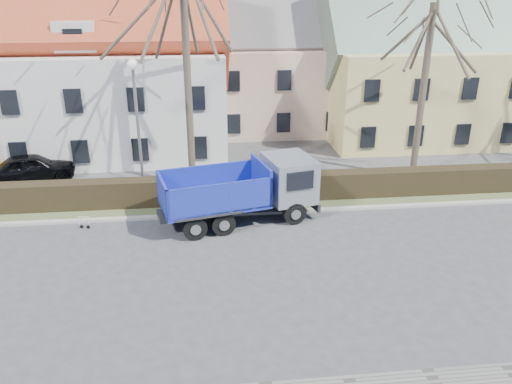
{
  "coord_description": "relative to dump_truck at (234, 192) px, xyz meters",
  "views": [
    {
      "loc": [
        -1.35,
        -16.14,
        9.71
      ],
      "look_at": [
        0.78,
        3.37,
        1.6
      ],
      "focal_mm": 35.0,
      "sensor_mm": 36.0,
      "label": 1
    }
  ],
  "objects": [
    {
      "name": "cart_frame",
      "position": [
        -6.68,
        0.06,
        -1.1
      ],
      "size": [
        0.77,
        0.54,
        0.64
      ],
      "primitive_type": null,
      "rotation": [
        0.0,
        0.0,
        -0.22
      ],
      "color": "silver",
      "rests_on": "ground"
    },
    {
      "name": "building_pink",
      "position": [
        4.13,
        16.11,
        2.58
      ],
      "size": [
        10.8,
        8.8,
        8.0
      ],
      "primitive_type": null,
      "color": "beige",
      "rests_on": "ground"
    },
    {
      "name": "tree_1",
      "position": [
        -1.87,
        4.61,
        4.91
      ],
      "size": [
        9.2,
        9.2,
        12.65
      ],
      "primitive_type": null,
      "color": "#4B4134",
      "rests_on": "ground"
    },
    {
      "name": "dump_truck",
      "position": [
        0.0,
        0.0,
        0.0
      ],
      "size": [
        7.5,
        4.17,
        2.83
      ],
      "primitive_type": null,
      "rotation": [
        0.0,
        0.0,
        0.23
      ],
      "color": "#162397",
      "rests_on": "ground"
    },
    {
      "name": "tree_2",
      "position": [
        10.13,
        4.61,
        4.08
      ],
      "size": [
        8.0,
        8.0,
        11.0
      ],
      "primitive_type": null,
      "color": "#4B4134",
      "rests_on": "ground"
    },
    {
      "name": "curb_far",
      "position": [
        0.13,
        0.71,
        -1.36
      ],
      "size": [
        80.0,
        0.3,
        0.12
      ],
      "primitive_type": "cube",
      "color": "#A6A298",
      "rests_on": "ground"
    },
    {
      "name": "building_yellow",
      "position": [
        16.13,
        13.11,
        2.83
      ],
      "size": [
        18.8,
        10.8,
        8.5
      ],
      "primitive_type": null,
      "color": "#D0C272",
      "rests_on": "ground"
    },
    {
      "name": "grass_strip",
      "position": [
        0.13,
        2.31,
        -1.37
      ],
      "size": [
        80.0,
        3.0,
        0.1
      ],
      "primitive_type": "cube",
      "color": "#4E5C33",
      "rests_on": "ground"
    },
    {
      "name": "streetlight",
      "position": [
        -4.24,
        3.11,
        1.99
      ],
      "size": [
        0.53,
        0.53,
        6.81
      ],
      "primitive_type": null,
      "color": "gray",
      "rests_on": "ground"
    },
    {
      "name": "hedge",
      "position": [
        0.13,
        2.11,
        -0.77
      ],
      "size": [
        60.0,
        0.9,
        1.3
      ],
      "primitive_type": "cube",
      "color": "black",
      "rests_on": "ground"
    },
    {
      "name": "ground",
      "position": [
        0.13,
        -3.89,
        -1.42
      ],
      "size": [
        120.0,
        120.0,
        0.0
      ],
      "primitive_type": "plane",
      "color": "#414244"
    },
    {
      "name": "parked_car_a",
      "position": [
        -10.43,
        6.36,
        -0.69
      ],
      "size": [
        4.61,
        2.92,
        1.46
      ],
      "primitive_type": "imported",
      "rotation": [
        0.0,
        0.0,
        1.87
      ],
      "color": "black",
      "rests_on": "ground"
    },
    {
      "name": "building_white",
      "position": [
        -12.87,
        12.11,
        3.33
      ],
      "size": [
        26.8,
        10.8,
        9.5
      ],
      "primitive_type": null,
      "color": "silver",
      "rests_on": "ground"
    }
  ]
}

